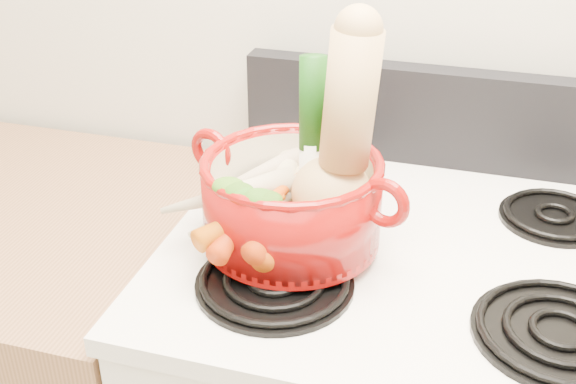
% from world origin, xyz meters
% --- Properties ---
extents(cooktop, '(0.78, 0.67, 0.03)m').
position_xyz_m(cooktop, '(0.00, 1.40, 0.93)').
color(cooktop, silver).
rests_on(cooktop, stove_body).
extents(control_backsplash, '(0.76, 0.05, 0.18)m').
position_xyz_m(control_backsplash, '(0.00, 1.70, 1.04)').
color(control_backsplash, black).
rests_on(control_backsplash, cooktop).
extents(burner_front_left, '(0.22, 0.22, 0.02)m').
position_xyz_m(burner_front_left, '(-0.19, 1.24, 0.96)').
color(burner_front_left, black).
rests_on(burner_front_left, cooktop).
extents(burner_front_right, '(0.22, 0.22, 0.02)m').
position_xyz_m(burner_front_right, '(0.19, 1.24, 0.96)').
color(burner_front_right, black).
rests_on(burner_front_right, cooktop).
extents(burner_back_left, '(0.17, 0.17, 0.02)m').
position_xyz_m(burner_back_left, '(-0.19, 1.54, 0.96)').
color(burner_back_left, black).
rests_on(burner_back_left, cooktop).
extents(burner_back_right, '(0.17, 0.17, 0.02)m').
position_xyz_m(burner_back_right, '(0.19, 1.54, 0.96)').
color(burner_back_right, black).
rests_on(burner_back_right, cooktop).
extents(dutch_oven, '(0.33, 0.33, 0.13)m').
position_xyz_m(dutch_oven, '(-0.19, 1.34, 1.03)').
color(dutch_oven, maroon).
rests_on(dutch_oven, burner_front_left).
extents(pot_handle_left, '(0.07, 0.04, 0.07)m').
position_xyz_m(pot_handle_left, '(-0.34, 1.38, 1.08)').
color(pot_handle_left, maroon).
rests_on(pot_handle_left, dutch_oven).
extents(pot_handle_right, '(0.07, 0.04, 0.07)m').
position_xyz_m(pot_handle_right, '(-0.05, 1.30, 1.08)').
color(pot_handle_right, maroon).
rests_on(pot_handle_right, dutch_oven).
extents(squash, '(0.15, 0.13, 0.31)m').
position_xyz_m(squash, '(-0.14, 1.35, 1.14)').
color(squash, tan).
rests_on(squash, dutch_oven).
extents(leek, '(0.05, 0.07, 0.26)m').
position_xyz_m(leek, '(-0.18, 1.38, 1.12)').
color(leek, silver).
rests_on(leek, dutch_oven).
extents(ginger, '(0.10, 0.08, 0.05)m').
position_xyz_m(ginger, '(-0.20, 1.43, 1.02)').
color(ginger, tan).
rests_on(ginger, dutch_oven).
extents(parsnip_0, '(0.14, 0.21, 0.06)m').
position_xyz_m(parsnip_0, '(-0.26, 1.38, 1.02)').
color(parsnip_0, beige).
rests_on(parsnip_0, dutch_oven).
extents(parsnip_1, '(0.18, 0.20, 0.06)m').
position_xyz_m(parsnip_1, '(-0.25, 1.33, 1.02)').
color(parsnip_1, '#F0E2C4').
rests_on(parsnip_1, dutch_oven).
extents(parsnip_2, '(0.08, 0.22, 0.06)m').
position_xyz_m(parsnip_2, '(-0.22, 1.37, 1.03)').
color(parsnip_2, '#F0E8C3').
rests_on(parsnip_2, dutch_oven).
extents(parsnip_3, '(0.20, 0.14, 0.06)m').
position_xyz_m(parsnip_3, '(-0.29, 1.33, 1.04)').
color(parsnip_3, beige).
rests_on(parsnip_3, dutch_oven).
extents(parsnip_4, '(0.19, 0.21, 0.07)m').
position_xyz_m(parsnip_4, '(-0.25, 1.42, 1.04)').
color(parsnip_4, beige).
rests_on(parsnip_4, dutch_oven).
extents(carrot_0, '(0.05, 0.17, 0.05)m').
position_xyz_m(carrot_0, '(-0.21, 1.28, 1.01)').
color(carrot_0, '#BF4609').
rests_on(carrot_0, dutch_oven).
extents(carrot_1, '(0.04, 0.16, 0.05)m').
position_xyz_m(carrot_1, '(-0.25, 1.27, 1.02)').
color(carrot_1, '#C73909').
rests_on(carrot_1, dutch_oven).
extents(carrot_2, '(0.08, 0.19, 0.05)m').
position_xyz_m(carrot_2, '(-0.19, 1.29, 1.03)').
color(carrot_2, '#DD410B').
rests_on(carrot_2, dutch_oven).
extents(carrot_3, '(0.11, 0.16, 0.05)m').
position_xyz_m(carrot_3, '(-0.25, 1.27, 1.03)').
color(carrot_3, '#C56009').
rests_on(carrot_3, dutch_oven).
extents(carrot_4, '(0.07, 0.18, 0.05)m').
position_xyz_m(carrot_4, '(-0.22, 1.32, 1.04)').
color(carrot_4, '#D24E0A').
rests_on(carrot_4, dutch_oven).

